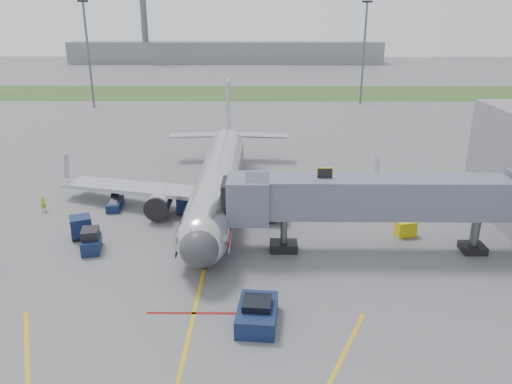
{
  "coord_description": "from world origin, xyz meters",
  "views": [
    {
      "loc": [
        4.26,
        -30.97,
        17.74
      ],
      "look_at": [
        3.74,
        9.86,
        3.2
      ],
      "focal_mm": 35.0,
      "sensor_mm": 36.0,
      "label": 1
    }
  ],
  "objects_px": {
    "pushback_tug": "(257,314)",
    "baggage_tug": "(91,241)",
    "airliner": "(218,179)",
    "belt_loader": "(115,203)",
    "ramp_worker": "(44,204)"
  },
  "relations": [
    {
      "from": "pushback_tug",
      "to": "belt_loader",
      "type": "relative_size",
      "value": 1.03
    },
    {
      "from": "belt_loader",
      "to": "baggage_tug",
      "type": "bearing_deg",
      "value": -85.59
    },
    {
      "from": "baggage_tug",
      "to": "ramp_worker",
      "type": "xyz_separation_m",
      "value": [
        -7.27,
        8.31,
        -0.05
      ]
    },
    {
      "from": "baggage_tug",
      "to": "belt_loader",
      "type": "height_order",
      "value": "belt_loader"
    },
    {
      "from": "airliner",
      "to": "pushback_tug",
      "type": "xyz_separation_m",
      "value": [
        4.0,
        -20.24,
        -1.98
      ]
    },
    {
      "from": "belt_loader",
      "to": "airliner",
      "type": "bearing_deg",
      "value": 6.76
    },
    {
      "from": "pushback_tug",
      "to": "ramp_worker",
      "type": "xyz_separation_m",
      "value": [
        -20.55,
        18.09,
        0.11
      ]
    },
    {
      "from": "pushback_tug",
      "to": "ramp_worker",
      "type": "height_order",
      "value": "pushback_tug"
    },
    {
      "from": "airliner",
      "to": "baggage_tug",
      "type": "bearing_deg",
      "value": -131.59
    },
    {
      "from": "belt_loader",
      "to": "ramp_worker",
      "type": "xyz_separation_m",
      "value": [
        -6.55,
        -0.97,
        0.31
      ]
    },
    {
      "from": "ramp_worker",
      "to": "airliner",
      "type": "bearing_deg",
      "value": -41.67
    },
    {
      "from": "pushback_tug",
      "to": "baggage_tug",
      "type": "xyz_separation_m",
      "value": [
        -13.29,
        9.78,
        0.16
      ]
    },
    {
      "from": "airliner",
      "to": "baggage_tug",
      "type": "relative_size",
      "value": 12.39
    },
    {
      "from": "pushback_tug",
      "to": "baggage_tug",
      "type": "distance_m",
      "value": 16.5
    },
    {
      "from": "baggage_tug",
      "to": "airliner",
      "type": "bearing_deg",
      "value": 48.41
    }
  ]
}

